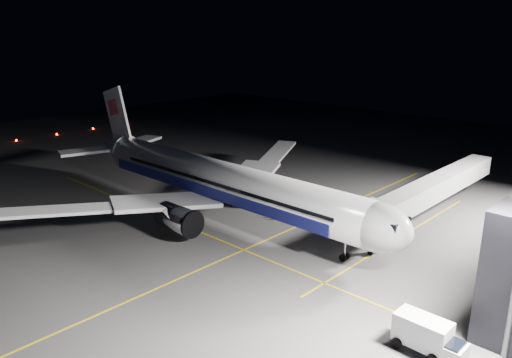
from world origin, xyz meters
The scene contains 12 objects.
ground centered at (0.00, 0.00, 0.00)m, with size 200.00×200.00×0.00m, color #4C4C4F.
guide_line_main centered at (10.00, 0.00, 0.01)m, with size 0.25×80.00×0.01m, color gold.
guide_line_cross centered at (0.00, -6.00, 0.01)m, with size 70.00×0.25×0.01m, color gold.
guide_line_side centered at (22.00, 10.00, 0.01)m, with size 0.25×40.00×0.01m, color gold.
airliner centered at (-1.08, 0.00, 5.16)m, with size 61.48×54.22×16.64m.
jet_bridge centered at (22.00, 18.06, 4.58)m, with size 3.60×34.40×6.30m.
taxiway_lights centered at (-72.00, 0.00, 0.22)m, with size 0.44×60.44×0.44m.
service_truck centered at (35.12, -9.74, 1.60)m, with size 5.88×2.69×2.98m.
baggage_tug centered at (-9.10, 9.43, 0.74)m, with size 2.63×2.34×1.60m.
safety_cone_a centered at (6.00, 4.00, 0.33)m, with size 0.44×0.44×0.66m, color #E05009.
safety_cone_b centered at (4.89, 4.00, 0.28)m, with size 0.38×0.38×0.57m, color #E05009.
safety_cone_c centered at (-6.04, 13.85, 0.28)m, with size 0.37×0.37×0.56m, color #E05009.
Camera 1 is at (49.13, -45.37, 25.89)m, focal length 35.00 mm.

